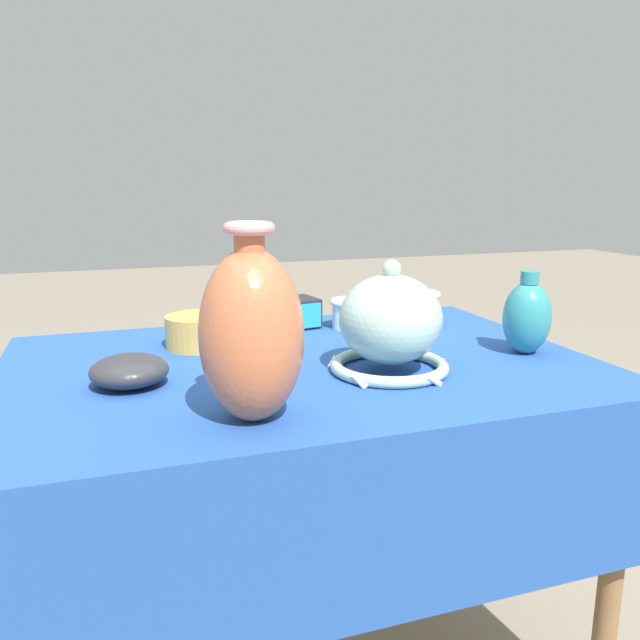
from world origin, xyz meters
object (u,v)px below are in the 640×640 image
object	(u,v)px
vase_tall_bulbous	(252,333)
pot_squat_ochre	(199,331)
bowl_shallow_charcoal	(129,371)
cup_wide_ivory	(413,308)
cup_wide_porcelain	(351,312)
jar_round_teal	(527,317)
vase_dome_bell	(390,326)
mosaic_tile_box	(292,313)

from	to	relation	value
vase_tall_bulbous	pot_squat_ochre	bearing A→B (deg)	92.43
bowl_shallow_charcoal	cup_wide_ivory	distance (m)	0.72
cup_wide_porcelain	jar_round_teal	bearing A→B (deg)	-51.23
jar_round_teal	cup_wide_porcelain	size ratio (longest dim) A/B	1.66
vase_dome_bell	jar_round_teal	xyz separation A→B (m)	(0.32, 0.03, -0.01)
vase_dome_bell	jar_round_teal	bearing A→B (deg)	4.97
vase_tall_bulbous	bowl_shallow_charcoal	xyz separation A→B (m)	(-0.17, 0.22, -0.10)
cup_wide_porcelain	vase_dome_bell	bearing A→B (deg)	-99.93
vase_tall_bulbous	cup_wide_ivory	size ratio (longest dim) A/B	2.24
pot_squat_ochre	jar_round_teal	distance (m)	0.68
vase_tall_bulbous	vase_dome_bell	bearing A→B (deg)	27.45
vase_tall_bulbous	cup_wide_ivory	xyz separation A→B (m)	(0.50, 0.47, -0.09)
cup_wide_ivory	bowl_shallow_charcoal	bearing A→B (deg)	-159.37
vase_tall_bulbous	jar_round_teal	bearing A→B (deg)	16.36
vase_tall_bulbous	jar_round_teal	world-z (taller)	vase_tall_bulbous
vase_dome_bell	mosaic_tile_box	world-z (taller)	vase_dome_bell
mosaic_tile_box	pot_squat_ochre	world-z (taller)	mosaic_tile_box
vase_dome_bell	bowl_shallow_charcoal	xyz separation A→B (m)	(-0.46, 0.07, -0.06)
pot_squat_ochre	jar_round_teal	bearing A→B (deg)	-22.76
bowl_shallow_charcoal	pot_squat_ochre	bearing A→B (deg)	56.25
jar_round_teal	mosaic_tile_box	bearing A→B (deg)	136.03
mosaic_tile_box	cup_wide_ivory	world-z (taller)	cup_wide_ivory
vase_dome_bell	cup_wide_ivory	bearing A→B (deg)	56.62
mosaic_tile_box	cup_wide_ivory	bearing A→B (deg)	-26.89
vase_tall_bulbous	pot_squat_ochre	xyz separation A→B (m)	(-0.02, 0.44, -0.10)
pot_squat_ochre	bowl_shallow_charcoal	world-z (taller)	pot_squat_ochre
jar_round_teal	bowl_shallow_charcoal	size ratio (longest dim) A/B	1.27
mosaic_tile_box	bowl_shallow_charcoal	distance (m)	0.52
bowl_shallow_charcoal	cup_wide_porcelain	bearing A→B (deg)	28.35
jar_round_teal	cup_wide_ivory	xyz separation A→B (m)	(-0.11, 0.29, -0.03)
vase_dome_bell	bowl_shallow_charcoal	distance (m)	0.47
pot_squat_ochre	cup_wide_porcelain	bearing A→B (deg)	8.73
mosaic_tile_box	pot_squat_ochre	xyz separation A→B (m)	(-0.24, -0.11, -0.00)
jar_round_teal	bowl_shallow_charcoal	world-z (taller)	jar_round_teal
vase_tall_bulbous	vase_dome_bell	size ratio (longest dim) A/B	1.25
vase_dome_bell	cup_wide_porcelain	bearing A→B (deg)	80.07
cup_wide_ivory	mosaic_tile_box	bearing A→B (deg)	163.63
cup_wide_porcelain	cup_wide_ivory	world-z (taller)	cup_wide_ivory
vase_dome_bell	mosaic_tile_box	distance (m)	0.41
mosaic_tile_box	jar_round_teal	bearing A→B (deg)	-54.49
jar_round_teal	cup_wide_ivory	world-z (taller)	jar_round_teal
mosaic_tile_box	pot_squat_ochre	distance (m)	0.27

